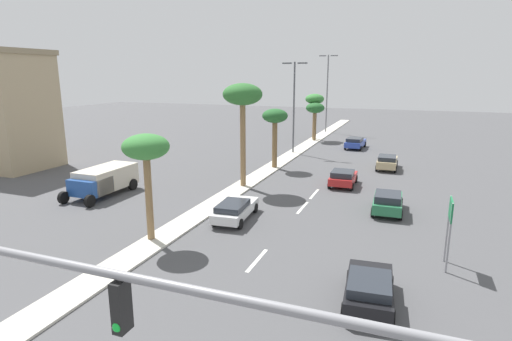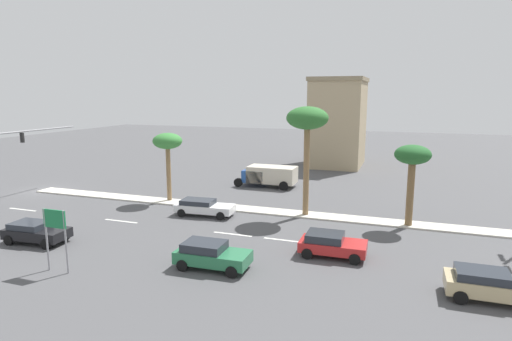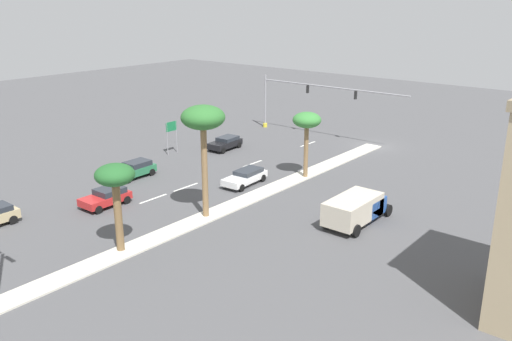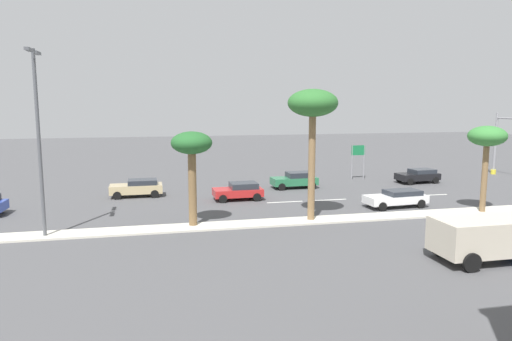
{
  "view_description": "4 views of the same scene",
  "coord_description": "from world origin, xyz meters",
  "px_view_note": "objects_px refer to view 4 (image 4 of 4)",
  "views": [
    {
      "loc": [
        12.91,
        -4.39,
        9.15
      ],
      "look_at": [
        1.82,
        24.77,
        1.88
      ],
      "focal_mm": 29.07,
      "sensor_mm": 36.0,
      "label": 1
    },
    {
      "loc": [
        31.65,
        33.4,
        9.38
      ],
      "look_at": [
        0.48,
        22.38,
        3.42
      ],
      "focal_mm": 29.91,
      "sensor_mm": 36.0,
      "label": 2
    },
    {
      "loc": [
        -26.48,
        52.7,
        15.63
      ],
      "look_at": [
        -1.55,
        22.44,
        3.02
      ],
      "focal_mm": 37.78,
      "sensor_mm": 36.0,
      "label": 3
    },
    {
      "loc": [
        -28.17,
        36.3,
        7.62
      ],
      "look_at": [
        3.13,
        29.3,
        2.98
      ],
      "focal_mm": 33.04,
      "sensor_mm": 36.0,
      "label": 4
    }
  ],
  "objects_px": {
    "directional_road_sign": "(358,155)",
    "palm_tree_rear": "(313,108)",
    "sedan_white_inboard": "(397,198)",
    "palm_tree_outboard": "(192,148)",
    "box_truck": "(493,236)",
    "sedan_green_left": "(295,180)",
    "sedan_red_rear": "(239,191)",
    "sedan_tan_center": "(137,187)",
    "palm_tree_far": "(487,139)",
    "street_lamp_outboard": "(38,129)",
    "sedan_black_outboard": "(418,175)"
  },
  "relations": [
    {
      "from": "directional_road_sign",
      "to": "palm_tree_rear",
      "type": "relative_size",
      "value": 0.41
    },
    {
      "from": "palm_tree_rear",
      "to": "sedan_white_inboard",
      "type": "height_order",
      "value": "palm_tree_rear"
    },
    {
      "from": "palm_tree_outboard",
      "to": "box_truck",
      "type": "distance_m",
      "value": 17.0
    },
    {
      "from": "directional_road_sign",
      "to": "sedan_green_left",
      "type": "bearing_deg",
      "value": 113.0
    },
    {
      "from": "sedan_red_rear",
      "to": "sedan_green_left",
      "type": "bearing_deg",
      "value": -56.06
    },
    {
      "from": "sedan_tan_center",
      "to": "box_truck",
      "type": "xyz_separation_m",
      "value": [
        -19.93,
        -17.23,
        0.44
      ]
    },
    {
      "from": "palm_tree_far",
      "to": "sedan_red_rear",
      "type": "distance_m",
      "value": 18.21
    },
    {
      "from": "directional_road_sign",
      "to": "box_truck",
      "type": "relative_size",
      "value": 0.56
    },
    {
      "from": "palm_tree_rear",
      "to": "street_lamp_outboard",
      "type": "bearing_deg",
      "value": 90.93
    },
    {
      "from": "sedan_green_left",
      "to": "sedan_tan_center",
      "type": "bearing_deg",
      "value": 93.82
    },
    {
      "from": "palm_tree_outboard",
      "to": "sedan_green_left",
      "type": "distance_m",
      "value": 15.83
    },
    {
      "from": "sedan_red_rear",
      "to": "box_truck",
      "type": "height_order",
      "value": "box_truck"
    },
    {
      "from": "box_truck",
      "to": "directional_road_sign",
      "type": "bearing_deg",
      "value": -9.44
    },
    {
      "from": "sedan_black_outboard",
      "to": "palm_tree_outboard",
      "type": "bearing_deg",
      "value": 117.05
    },
    {
      "from": "directional_road_sign",
      "to": "street_lamp_outboard",
      "type": "height_order",
      "value": "street_lamp_outboard"
    },
    {
      "from": "palm_tree_far",
      "to": "sedan_tan_center",
      "type": "xyz_separation_m",
      "value": [
        11.19,
        23.54,
        -4.39
      ]
    },
    {
      "from": "sedan_red_rear",
      "to": "sedan_tan_center",
      "type": "bearing_deg",
      "value": 68.95
    },
    {
      "from": "sedan_green_left",
      "to": "palm_tree_outboard",
      "type": "bearing_deg",
      "value": 138.33
    },
    {
      "from": "street_lamp_outboard",
      "to": "sedan_red_rear",
      "type": "relative_size",
      "value": 2.69
    },
    {
      "from": "directional_road_sign",
      "to": "sedan_red_rear",
      "type": "height_order",
      "value": "directional_road_sign"
    },
    {
      "from": "directional_road_sign",
      "to": "palm_tree_rear",
      "type": "height_order",
      "value": "palm_tree_rear"
    },
    {
      "from": "directional_road_sign",
      "to": "palm_tree_far",
      "type": "height_order",
      "value": "palm_tree_far"
    },
    {
      "from": "sedan_tan_center",
      "to": "sedan_white_inboard",
      "type": "xyz_separation_m",
      "value": [
        -8.16,
        -18.71,
        -0.06
      ]
    },
    {
      "from": "directional_road_sign",
      "to": "sedan_white_inboard",
      "type": "distance_m",
      "value": 12.63
    },
    {
      "from": "palm_tree_rear",
      "to": "sedan_red_rear",
      "type": "bearing_deg",
      "value": 23.14
    },
    {
      "from": "palm_tree_rear",
      "to": "sedan_tan_center",
      "type": "bearing_deg",
      "value": 46.15
    },
    {
      "from": "palm_tree_far",
      "to": "sedan_tan_center",
      "type": "relative_size",
      "value": 1.42
    },
    {
      "from": "palm_tree_outboard",
      "to": "sedan_green_left",
      "type": "relative_size",
      "value": 1.41
    },
    {
      "from": "street_lamp_outboard",
      "to": "box_truck",
      "type": "xyz_separation_m",
      "value": [
        -8.95,
        -22.1,
        -4.97
      ]
    },
    {
      "from": "palm_tree_far",
      "to": "sedan_green_left",
      "type": "distance_m",
      "value": 16.18
    },
    {
      "from": "street_lamp_outboard",
      "to": "sedan_green_left",
      "type": "bearing_deg",
      "value": -57.4
    },
    {
      "from": "sedan_tan_center",
      "to": "sedan_white_inboard",
      "type": "distance_m",
      "value": 20.41
    },
    {
      "from": "palm_tree_far",
      "to": "sedan_white_inboard",
      "type": "bearing_deg",
      "value": 57.87
    },
    {
      "from": "directional_road_sign",
      "to": "sedan_black_outboard",
      "type": "xyz_separation_m",
      "value": [
        -3.12,
        -4.83,
        -1.75
      ]
    },
    {
      "from": "sedan_black_outboard",
      "to": "box_truck",
      "type": "height_order",
      "value": "box_truck"
    },
    {
      "from": "palm_tree_outboard",
      "to": "sedan_tan_center",
      "type": "xyz_separation_m",
      "value": [
        10.5,
        3.58,
        -4.13
      ]
    },
    {
      "from": "sedan_red_rear",
      "to": "sedan_black_outboard",
      "type": "height_order",
      "value": "sedan_red_rear"
    },
    {
      "from": "sedan_green_left",
      "to": "street_lamp_outboard",
      "type": "bearing_deg",
      "value": 122.6
    },
    {
      "from": "palm_tree_outboard",
      "to": "sedan_tan_center",
      "type": "relative_size",
      "value": 1.38
    },
    {
      "from": "palm_tree_outboard",
      "to": "sedan_white_inboard",
      "type": "bearing_deg",
      "value": -81.21
    },
    {
      "from": "palm_tree_far",
      "to": "street_lamp_outboard",
      "type": "bearing_deg",
      "value": 89.58
    },
    {
      "from": "directional_road_sign",
      "to": "palm_tree_rear",
      "type": "bearing_deg",
      "value": 145.81
    },
    {
      "from": "directional_road_sign",
      "to": "palm_tree_outboard",
      "type": "bearing_deg",
      "value": 129.59
    },
    {
      "from": "palm_tree_outboard",
      "to": "box_truck",
      "type": "xyz_separation_m",
      "value": [
        -9.43,
        -13.65,
        -3.69
      ]
    },
    {
      "from": "sedan_white_inboard",
      "to": "sedan_green_left",
      "type": "distance_m",
      "value": 10.34
    },
    {
      "from": "box_truck",
      "to": "palm_tree_far",
      "type": "bearing_deg",
      "value": -35.85
    },
    {
      "from": "palm_tree_rear",
      "to": "sedan_black_outboard",
      "type": "bearing_deg",
      "value": -51.85
    },
    {
      "from": "sedan_tan_center",
      "to": "palm_tree_rear",
      "type": "bearing_deg",
      "value": -133.85
    },
    {
      "from": "palm_tree_rear",
      "to": "box_truck",
      "type": "bearing_deg",
      "value": -146.6
    },
    {
      "from": "sedan_green_left",
      "to": "box_truck",
      "type": "xyz_separation_m",
      "value": [
        -20.85,
        -3.49,
        0.43
      ]
    }
  ]
}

